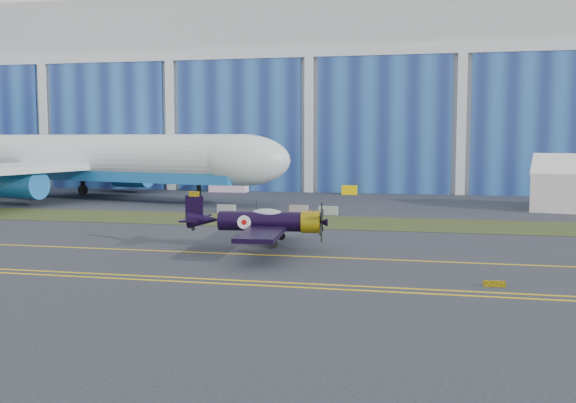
% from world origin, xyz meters
% --- Properties ---
extents(ground, '(260.00, 260.00, 0.00)m').
position_xyz_m(ground, '(0.00, 0.00, 0.00)').
color(ground, '#2F333C').
rests_on(ground, ground).
extents(grass_median, '(260.00, 10.00, 0.02)m').
position_xyz_m(grass_median, '(0.00, 14.00, 0.02)').
color(grass_median, '#475128').
rests_on(grass_median, ground).
extents(hangar, '(220.00, 45.70, 30.00)m').
position_xyz_m(hangar, '(0.00, 71.79, 14.96)').
color(hangar, silver).
rests_on(hangar, ground).
extents(taxiway_centreline, '(200.00, 0.20, 0.02)m').
position_xyz_m(taxiway_centreline, '(0.00, -5.00, 0.01)').
color(taxiway_centreline, yellow).
rests_on(taxiway_centreline, ground).
extents(edge_line_near, '(80.00, 0.20, 0.02)m').
position_xyz_m(edge_line_near, '(0.00, -14.50, 0.01)').
color(edge_line_near, yellow).
rests_on(edge_line_near, ground).
extents(edge_line_far, '(80.00, 0.20, 0.02)m').
position_xyz_m(edge_line_far, '(0.00, -13.50, 0.01)').
color(edge_line_far, yellow).
rests_on(edge_line_far, ground).
extents(guard_board_right, '(1.20, 0.15, 0.35)m').
position_xyz_m(guard_board_right, '(22.00, -12.00, 0.17)').
color(guard_board_right, yellow).
rests_on(guard_board_right, ground).
extents(warbird, '(12.83, 15.03, 4.18)m').
position_xyz_m(warbird, '(6.43, -3.22, 2.14)').
color(warbird, black).
rests_on(warbird, ground).
extents(jetliner, '(80.76, 72.62, 24.36)m').
position_xyz_m(jetliner, '(-28.70, 32.24, 12.18)').
color(jetliner, silver).
rests_on(jetliner, ground).
extents(shipping_container, '(5.69, 2.32, 2.46)m').
position_xyz_m(shipping_container, '(-11.94, 47.09, 1.23)').
color(shipping_container, '#F9CEE5').
rests_on(shipping_container, ground).
extents(tug, '(2.25, 1.47, 1.28)m').
position_xyz_m(tug, '(6.45, 46.52, 0.64)').
color(tug, '#FFDC01').
rests_on(tug, ground).
extents(barrier_a, '(2.03, 0.73, 0.90)m').
position_xyz_m(barrier_a, '(-3.50, 19.57, 0.45)').
color(barrier_a, gray).
rests_on(barrier_a, ground).
extents(barrier_b, '(2.04, 0.75, 0.90)m').
position_xyz_m(barrier_b, '(4.29, 20.72, 0.45)').
color(barrier_b, gray).
rests_on(barrier_b, ground).
extents(barrier_c, '(2.04, 0.74, 0.90)m').
position_xyz_m(barrier_c, '(7.57, 20.35, 0.45)').
color(barrier_c, '#939D8F').
rests_on(barrier_c, ground).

